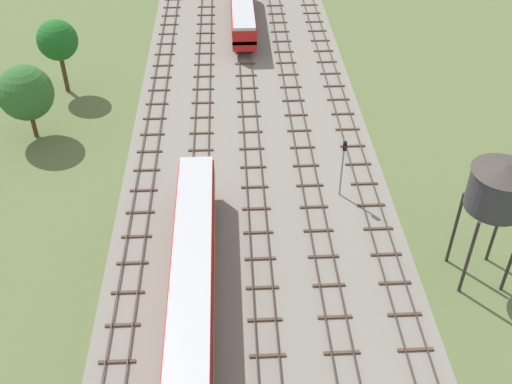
{
  "coord_description": "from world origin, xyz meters",
  "views": [
    {
      "loc": [
        -1.95,
        6.77,
        33.2
      ],
      "look_at": [
        0.0,
        46.96,
        1.5
      ],
      "focal_mm": 43.06,
      "sensor_mm": 36.0,
      "label": 1
    }
  ],
  "objects_px": {
    "passenger_coach_left_near": "(193,264)",
    "signal_post_nearest": "(343,161)",
    "diesel_railcar_centre_left_mid": "(242,8)",
    "water_tower": "(500,188)"
  },
  "relations": [
    {
      "from": "passenger_coach_left_near",
      "to": "signal_post_nearest",
      "type": "distance_m",
      "value": 16.12
    },
    {
      "from": "passenger_coach_left_near",
      "to": "diesel_railcar_centre_left_mid",
      "type": "distance_m",
      "value": 47.13
    },
    {
      "from": "passenger_coach_left_near",
      "to": "water_tower",
      "type": "height_order",
      "value": "water_tower"
    },
    {
      "from": "passenger_coach_left_near",
      "to": "water_tower",
      "type": "bearing_deg",
      "value": 1.36
    },
    {
      "from": "passenger_coach_left_near",
      "to": "diesel_railcar_centre_left_mid",
      "type": "bearing_deg",
      "value": 84.06
    },
    {
      "from": "diesel_railcar_centre_left_mid",
      "to": "passenger_coach_left_near",
      "type": "bearing_deg",
      "value": -95.94
    },
    {
      "from": "water_tower",
      "to": "signal_post_nearest",
      "type": "relative_size",
      "value": 1.77
    },
    {
      "from": "diesel_railcar_centre_left_mid",
      "to": "signal_post_nearest",
      "type": "relative_size",
      "value": 3.61
    },
    {
      "from": "water_tower",
      "to": "passenger_coach_left_near",
      "type": "bearing_deg",
      "value": -178.64
    },
    {
      "from": "diesel_railcar_centre_left_mid",
      "to": "water_tower",
      "type": "xyz_separation_m",
      "value": [
        15.8,
        -46.39,
        5.61
      ]
    }
  ]
}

